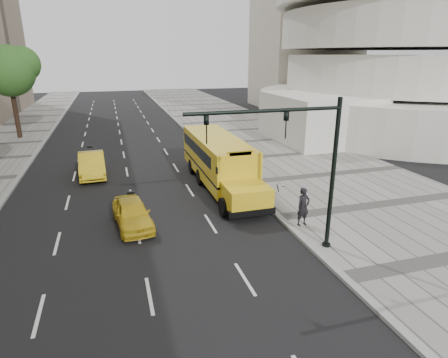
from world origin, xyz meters
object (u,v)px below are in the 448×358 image
object	(u,v)px
school_bus	(218,158)
taxi_near	(132,213)
taxi_far	(92,164)
pedestrian	(303,207)
traffic_signal	(303,159)
tree_c	(10,70)

from	to	relation	value
school_bus	taxi_near	size ratio (longest dim) A/B	2.95
school_bus	taxi_far	distance (m)	8.92
school_bus	pedestrian	distance (m)	7.60
taxi_near	traffic_signal	size ratio (longest dim) A/B	0.61
pedestrian	traffic_signal	xyz separation A→B (m)	(-1.40, -2.15, 3.00)
tree_c	taxi_far	xyz separation A→B (m)	(7.14, -14.43, -5.72)
school_bus	taxi_far	size ratio (longest dim) A/B	2.44
tree_c	taxi_near	world-z (taller)	tree_c
taxi_near	traffic_signal	xyz separation A→B (m)	(6.35, -4.68, 3.43)
taxi_far	pedestrian	distance (m)	15.19
tree_c	school_bus	xyz separation A→B (m)	(14.91, -18.69, -4.74)
tree_c	school_bus	bearing A→B (deg)	-51.42
traffic_signal	tree_c	bearing A→B (deg)	119.03
pedestrian	traffic_signal	distance (m)	3.95
taxi_far	traffic_signal	distance (m)	16.43
taxi_far	pedestrian	xyz separation A→B (m)	(9.87, -11.54, 0.31)
tree_c	traffic_signal	size ratio (longest dim) A/B	1.38
taxi_near	traffic_signal	bearing A→B (deg)	-42.69
tree_c	school_bus	world-z (taller)	tree_c
school_bus	traffic_signal	world-z (taller)	traffic_signal
school_bus	pedestrian	xyz separation A→B (m)	(2.09, -7.28, -0.68)
tree_c	traffic_signal	bearing A→B (deg)	-60.97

